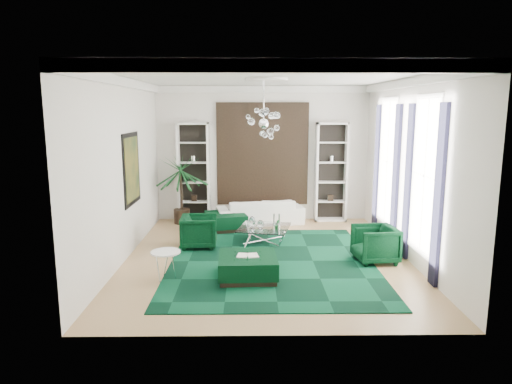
{
  "coord_description": "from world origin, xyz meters",
  "views": [
    {
      "loc": [
        -0.34,
        -9.47,
        3.15
      ],
      "look_at": [
        -0.22,
        0.5,
        1.34
      ],
      "focal_mm": 32.0,
      "sensor_mm": 36.0,
      "label": 1
    }
  ],
  "objects_px": {
    "armchair_right": "(375,244)",
    "coffee_table": "(264,235)",
    "armchair_left": "(199,231)",
    "ottoman_front": "(248,267)",
    "side_table": "(166,266)",
    "palm": "(181,180)",
    "ottoman_side": "(226,221)",
    "sofa": "(260,212)"
  },
  "relations": [
    {
      "from": "armchair_right",
      "to": "ottoman_front",
      "type": "height_order",
      "value": "armchair_right"
    },
    {
      "from": "coffee_table",
      "to": "side_table",
      "type": "relative_size",
      "value": 2.08
    },
    {
      "from": "coffee_table",
      "to": "ottoman_side",
      "type": "xyz_separation_m",
      "value": [
        -0.98,
        1.27,
        0.02
      ]
    },
    {
      "from": "ottoman_side",
      "to": "armchair_right",
      "type": "bearing_deg",
      "value": -39.06
    },
    {
      "from": "coffee_table",
      "to": "armchair_right",
      "type": "bearing_deg",
      "value": -31.18
    },
    {
      "from": "ottoman_side",
      "to": "side_table",
      "type": "xyz_separation_m",
      "value": [
        -0.93,
        -3.61,
        0.05
      ]
    },
    {
      "from": "armchair_right",
      "to": "ottoman_side",
      "type": "xyz_separation_m",
      "value": [
        -3.26,
        2.65,
        -0.16
      ]
    },
    {
      "from": "armchair_right",
      "to": "coffee_table",
      "type": "xyz_separation_m",
      "value": [
        -2.28,
        1.38,
        -0.18
      ]
    },
    {
      "from": "armchair_right",
      "to": "side_table",
      "type": "distance_m",
      "value": 4.3
    },
    {
      "from": "armchair_right",
      "to": "ottoman_front",
      "type": "distance_m",
      "value": 2.81
    },
    {
      "from": "coffee_table",
      "to": "ottoman_front",
      "type": "bearing_deg",
      "value": -99.44
    },
    {
      "from": "ottoman_front",
      "to": "side_table",
      "type": "relative_size",
      "value": 1.96
    },
    {
      "from": "sofa",
      "to": "ottoman_side",
      "type": "distance_m",
      "value": 1.12
    },
    {
      "from": "ottoman_side",
      "to": "coffee_table",
      "type": "bearing_deg",
      "value": -52.19
    },
    {
      "from": "armchair_right",
      "to": "sofa",
      "type": "bearing_deg",
      "value": -150.43
    },
    {
      "from": "sofa",
      "to": "ottoman_front",
      "type": "xyz_separation_m",
      "value": [
        -0.31,
        -4.18,
        -0.13
      ]
    },
    {
      "from": "ottoman_front",
      "to": "palm",
      "type": "distance_m",
      "value": 4.76
    },
    {
      "from": "armchair_left",
      "to": "side_table",
      "type": "xyz_separation_m",
      "value": [
        -0.4,
        -2.05,
        -0.11
      ]
    },
    {
      "from": "ottoman_front",
      "to": "armchair_right",
      "type": "bearing_deg",
      "value": 18.89
    },
    {
      "from": "coffee_table",
      "to": "side_table",
      "type": "distance_m",
      "value": 3.02
    },
    {
      "from": "armchair_left",
      "to": "sofa",
      "type": "bearing_deg",
      "value": -35.97
    },
    {
      "from": "coffee_table",
      "to": "side_table",
      "type": "height_order",
      "value": "side_table"
    },
    {
      "from": "armchair_left",
      "to": "side_table",
      "type": "distance_m",
      "value": 2.09
    },
    {
      "from": "sofa",
      "to": "side_table",
      "type": "height_order",
      "value": "sofa"
    },
    {
      "from": "armchair_left",
      "to": "ottoman_front",
      "type": "xyz_separation_m",
      "value": [
        1.13,
        -2.0,
        -0.16
      ]
    },
    {
      "from": "armchair_right",
      "to": "coffee_table",
      "type": "bearing_deg",
      "value": -127.21
    },
    {
      "from": "armchair_right",
      "to": "coffee_table",
      "type": "relative_size",
      "value": 0.73
    },
    {
      "from": "armchair_left",
      "to": "armchair_right",
      "type": "relative_size",
      "value": 0.98
    },
    {
      "from": "coffee_table",
      "to": "side_table",
      "type": "bearing_deg",
      "value": -129.22
    },
    {
      "from": "ottoman_side",
      "to": "armchair_left",
      "type": "bearing_deg",
      "value": -108.77
    },
    {
      "from": "coffee_table",
      "to": "armchair_left",
      "type": "bearing_deg",
      "value": -169.19
    },
    {
      "from": "side_table",
      "to": "palm",
      "type": "xyz_separation_m",
      "value": [
        -0.34,
        4.31,
        0.95
      ]
    },
    {
      "from": "armchair_left",
      "to": "side_table",
      "type": "bearing_deg",
      "value": 166.57
    },
    {
      "from": "sofa",
      "to": "ottoman_front",
      "type": "height_order",
      "value": "sofa"
    },
    {
      "from": "ottoman_side",
      "to": "ottoman_front",
      "type": "height_order",
      "value": "ottoman_side"
    },
    {
      "from": "ottoman_front",
      "to": "side_table",
      "type": "xyz_separation_m",
      "value": [
        -1.53,
        -0.06,
        0.05
      ]
    },
    {
      "from": "sofa",
      "to": "armchair_right",
      "type": "xyz_separation_m",
      "value": [
        2.34,
        -3.27,
        0.04
      ]
    },
    {
      "from": "armchair_right",
      "to": "palm",
      "type": "bearing_deg",
      "value": -132.55
    },
    {
      "from": "ottoman_front",
      "to": "side_table",
      "type": "distance_m",
      "value": 1.53
    },
    {
      "from": "ottoman_side",
      "to": "sofa",
      "type": "bearing_deg",
      "value": 34.42
    },
    {
      "from": "sofa",
      "to": "ottoman_front",
      "type": "bearing_deg",
      "value": 73.9
    },
    {
      "from": "coffee_table",
      "to": "side_table",
      "type": "xyz_separation_m",
      "value": [
        -1.91,
        -2.34,
        0.07
      ]
    }
  ]
}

